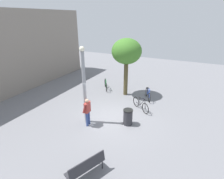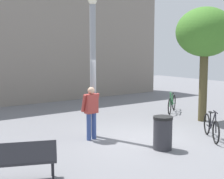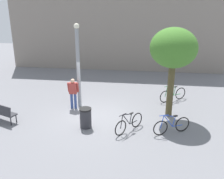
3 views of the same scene
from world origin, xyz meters
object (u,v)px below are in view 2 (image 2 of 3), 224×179
at_px(person_by_lamppost, 91,109).
at_px(bicycle_black, 211,127).
at_px(park_bench, 18,158).
at_px(lamppost, 93,63).
at_px(trash_bin, 163,133).
at_px(plaza_tree, 205,34).
at_px(bicycle_green, 172,104).

relative_size(person_by_lamppost, bicycle_black, 1.15).
distance_m(park_bench, bicycle_black, 6.19).
relative_size(lamppost, trash_bin, 4.70).
relative_size(park_bench, plaza_tree, 0.37).
xyz_separation_m(bicycle_green, trash_bin, (-4.26, -3.74, 0.10)).
distance_m(lamppost, bicycle_black, 4.26).
bearing_deg(plaza_tree, bicycle_green, 79.96).
height_order(lamppost, person_by_lamppost, lamppost).
bearing_deg(plaza_tree, person_by_lamppost, 176.90).
xyz_separation_m(lamppost, bicycle_black, (2.85, -2.46, -2.00)).
relative_size(lamppost, bicycle_black, 3.07).
distance_m(park_bench, bicycle_green, 9.21).
relative_size(park_bench, bicycle_green, 1.09).
bearing_deg(lamppost, plaza_tree, -6.81).
distance_m(lamppost, park_bench, 4.43).
relative_size(lamppost, person_by_lamppost, 2.68).
distance_m(park_bench, trash_bin, 4.18).
distance_m(person_by_lamppost, park_bench, 3.67).
xyz_separation_m(park_bench, bicycle_black, (6.19, -0.20, -0.16)).
distance_m(lamppost, person_by_lamppost, 1.47).
distance_m(plaza_tree, bicycle_black, 4.05).
height_order(lamppost, bicycle_green, lamppost).
relative_size(lamppost, bicycle_green, 2.93).
height_order(lamppost, plaza_tree, lamppost).
xyz_separation_m(person_by_lamppost, bicycle_green, (5.37, 1.71, -0.58)).
bearing_deg(trash_bin, person_by_lamppost, 118.52).
bearing_deg(park_bench, lamppost, 34.12).
distance_m(bicycle_black, trash_bin, 2.02).
xyz_separation_m(lamppost, plaza_tree, (4.75, -0.57, 1.04)).
height_order(lamppost, park_bench, lamppost).
bearing_deg(person_by_lamppost, bicycle_black, -34.72).
height_order(lamppost, bicycle_black, lamppost).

